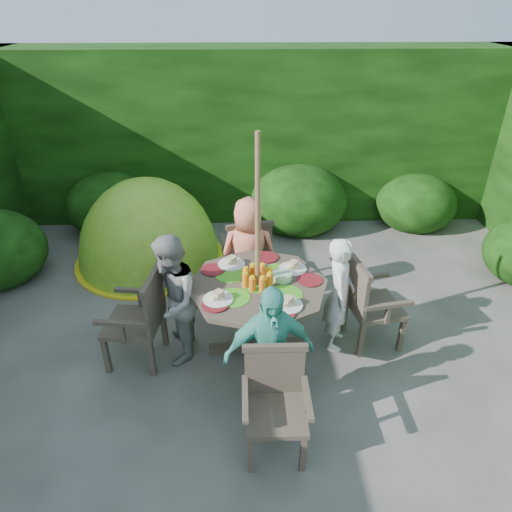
{
  "coord_description": "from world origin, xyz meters",
  "views": [
    {
      "loc": [
        -0.25,
        -3.0,
        3.12
      ],
      "look_at": [
        -0.12,
        0.95,
        0.85
      ],
      "focal_mm": 32.0,
      "sensor_mm": 36.0,
      "label": 1
    }
  ],
  "objects_px": {
    "garden_chair_back": "(247,253)",
    "child_left": "(172,301)",
    "child_back": "(249,254)",
    "dome_tent": "(151,259)",
    "garden_chair_right": "(368,302)",
    "child_right": "(339,294)",
    "parasol_pole": "(257,254)",
    "garden_chair_front": "(275,400)",
    "patio_table": "(258,295)",
    "child_front": "(269,354)",
    "garden_chair_left": "(141,317)"
  },
  "relations": [
    {
      "from": "garden_chair_back",
      "to": "child_left",
      "type": "xyz_separation_m",
      "value": [
        -0.72,
        -1.16,
        0.17
      ]
    },
    {
      "from": "garden_chair_back",
      "to": "child_left",
      "type": "relative_size",
      "value": 0.7
    },
    {
      "from": "child_back",
      "to": "dome_tent",
      "type": "xyz_separation_m",
      "value": [
        -1.31,
        1.04,
        -0.65
      ]
    },
    {
      "from": "garden_chair_right",
      "to": "child_left",
      "type": "relative_size",
      "value": 0.71
    },
    {
      "from": "child_right",
      "to": "child_left",
      "type": "distance_m",
      "value": 1.6
    },
    {
      "from": "parasol_pole",
      "to": "child_right",
      "type": "height_order",
      "value": "parasol_pole"
    },
    {
      "from": "garden_chair_front",
      "to": "child_back",
      "type": "xyz_separation_m",
      "value": [
        -0.16,
        1.9,
        0.2
      ]
    },
    {
      "from": "garden_chair_right",
      "to": "garden_chair_front",
      "type": "height_order",
      "value": "garden_chair_right"
    },
    {
      "from": "garden_chair_right",
      "to": "child_left",
      "type": "xyz_separation_m",
      "value": [
        -1.89,
        -0.15,
        0.16
      ]
    },
    {
      "from": "patio_table",
      "to": "child_right",
      "type": "relative_size",
      "value": 1.21
    },
    {
      "from": "child_right",
      "to": "child_front",
      "type": "bearing_deg",
      "value": 152.07
    },
    {
      "from": "garden_chair_back",
      "to": "child_back",
      "type": "bearing_deg",
      "value": 80.03
    },
    {
      "from": "garden_chair_right",
      "to": "dome_tent",
      "type": "bearing_deg",
      "value": 44.69
    },
    {
      "from": "child_back",
      "to": "child_front",
      "type": "relative_size",
      "value": 1.02
    },
    {
      "from": "parasol_pole",
      "to": "garden_chair_back",
      "type": "height_order",
      "value": "parasol_pole"
    },
    {
      "from": "garden_chair_back",
      "to": "dome_tent",
      "type": "bearing_deg",
      "value": -42.25
    },
    {
      "from": "garden_chair_left",
      "to": "dome_tent",
      "type": "distance_m",
      "value": 2.03
    },
    {
      "from": "garden_chair_right",
      "to": "child_right",
      "type": "xyz_separation_m",
      "value": [
        -0.3,
        -0.02,
        0.11
      ]
    },
    {
      "from": "garden_chair_back",
      "to": "garden_chair_front",
      "type": "relative_size",
      "value": 1.09
    },
    {
      "from": "garden_chair_front",
      "to": "parasol_pole",
      "type": "bearing_deg",
      "value": 95.07
    },
    {
      "from": "garden_chair_right",
      "to": "dome_tent",
      "type": "height_order",
      "value": "dome_tent"
    },
    {
      "from": "child_left",
      "to": "dome_tent",
      "type": "height_order",
      "value": "child_left"
    },
    {
      "from": "garden_chair_front",
      "to": "dome_tent",
      "type": "bearing_deg",
      "value": 116.69
    },
    {
      "from": "child_back",
      "to": "patio_table",
      "type": "bearing_deg",
      "value": 96.49
    },
    {
      "from": "parasol_pole",
      "to": "child_front",
      "type": "height_order",
      "value": "parasol_pole"
    },
    {
      "from": "patio_table",
      "to": "child_left",
      "type": "distance_m",
      "value": 0.8
    },
    {
      "from": "child_right",
      "to": "dome_tent",
      "type": "distance_m",
      "value": 2.87
    },
    {
      "from": "parasol_pole",
      "to": "child_back",
      "type": "bearing_deg",
      "value": 94.74
    },
    {
      "from": "garden_chair_left",
      "to": "child_front",
      "type": "xyz_separation_m",
      "value": [
        1.16,
        -0.69,
        0.13
      ]
    },
    {
      "from": "garden_chair_front",
      "to": "child_right",
      "type": "height_order",
      "value": "child_right"
    },
    {
      "from": "garden_chair_left",
      "to": "child_right",
      "type": "distance_m",
      "value": 1.9
    },
    {
      "from": "child_front",
      "to": "dome_tent",
      "type": "height_order",
      "value": "child_front"
    },
    {
      "from": "garden_chair_front",
      "to": "garden_chair_back",
      "type": "bearing_deg",
      "value": 94.62
    },
    {
      "from": "garden_chair_right",
      "to": "child_front",
      "type": "height_order",
      "value": "child_front"
    },
    {
      "from": "garden_chair_back",
      "to": "child_right",
      "type": "relative_size",
      "value": 0.76
    },
    {
      "from": "child_back",
      "to": "dome_tent",
      "type": "height_order",
      "value": "child_back"
    },
    {
      "from": "patio_table",
      "to": "garden_chair_left",
      "type": "bearing_deg",
      "value": -174.32
    },
    {
      "from": "parasol_pole",
      "to": "garden_chair_back",
      "type": "xyz_separation_m",
      "value": [
        -0.08,
        1.1,
        -0.61
      ]
    },
    {
      "from": "garden_chair_back",
      "to": "child_left",
      "type": "distance_m",
      "value": 1.38
    },
    {
      "from": "garden_chair_right",
      "to": "child_left",
      "type": "bearing_deg",
      "value": 84.53
    },
    {
      "from": "garden_chair_left",
      "to": "garden_chair_right",
      "type": "bearing_deg",
      "value": 102.23
    },
    {
      "from": "garden_chair_back",
      "to": "patio_table",
      "type": "bearing_deg",
      "value": 81.8
    },
    {
      "from": "garden_chair_left",
      "to": "child_left",
      "type": "distance_m",
      "value": 0.34
    },
    {
      "from": "garden_chair_back",
      "to": "dome_tent",
      "type": "relative_size",
      "value": 0.4
    },
    {
      "from": "garden_chair_back",
      "to": "child_back",
      "type": "relative_size",
      "value": 0.7
    },
    {
      "from": "patio_table",
      "to": "child_left",
      "type": "relative_size",
      "value": 1.11
    },
    {
      "from": "child_front",
      "to": "dome_tent",
      "type": "distance_m",
      "value": 3.07
    },
    {
      "from": "garden_chair_back",
      "to": "child_left",
      "type": "height_order",
      "value": "child_left"
    },
    {
      "from": "garden_chair_back",
      "to": "child_right",
      "type": "xyz_separation_m",
      "value": [
        0.88,
        -1.03,
        0.11
      ]
    },
    {
      "from": "child_right",
      "to": "dome_tent",
      "type": "xyz_separation_m",
      "value": [
        -2.18,
        1.77,
        -0.6
      ]
    }
  ]
}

